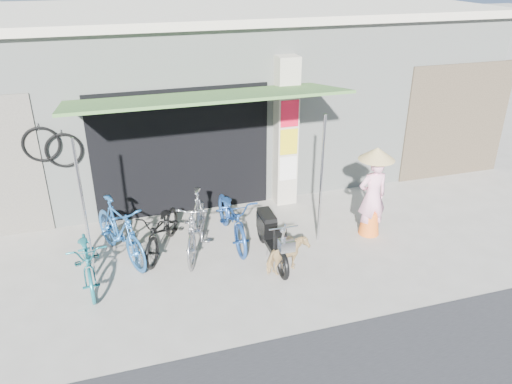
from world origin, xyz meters
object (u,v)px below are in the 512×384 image
object	(u,v)px
bike_navy	(232,217)
bike_blue	(120,231)
bike_black	(162,229)
nun	(373,192)
bike_teal	(88,259)
moped	(271,236)
bike_silver	(196,224)
street_dog	(287,256)

from	to	relation	value
bike_navy	bike_blue	bearing A→B (deg)	179.98
bike_blue	bike_black	size ratio (longest dim) A/B	1.10
bike_blue	bike_navy	bearing A→B (deg)	-21.84
nun	bike_teal	bearing A→B (deg)	0.76
bike_black	nun	world-z (taller)	nun
bike_black	moped	size ratio (longest dim) A/B	0.99
bike_teal	bike_silver	xyz separation A→B (m)	(1.78, 0.40, 0.11)
bike_silver	bike_navy	xyz separation A→B (m)	(0.68, 0.19, -0.06)
bike_blue	bike_navy	world-z (taller)	bike_blue
bike_black	bike_silver	xyz separation A→B (m)	(0.56, -0.19, 0.11)
bike_silver	street_dog	bearing A→B (deg)	-20.34
bike_silver	nun	distance (m)	3.19
moped	bike_blue	bearing A→B (deg)	163.84
street_dog	nun	distance (m)	2.10
street_dog	moped	bearing A→B (deg)	-4.91
bike_teal	bike_navy	size ratio (longest dim) A/B	0.90
bike_blue	bike_silver	xyz separation A→B (m)	(1.26, -0.17, 0.00)
street_dog	bike_navy	bearing A→B (deg)	7.51
bike_blue	bike_black	distance (m)	0.71
bike_silver	bike_navy	bearing A→B (deg)	34.66
moped	bike_silver	bearing A→B (deg)	154.54
bike_silver	street_dog	distance (m)	1.67
street_dog	bike_blue	bearing A→B (deg)	46.35
bike_silver	street_dog	size ratio (longest dim) A/B	2.49
bike_silver	moped	size ratio (longest dim) A/B	1.09
bike_blue	moped	size ratio (longest dim) A/B	1.08
bike_navy	moped	bearing A→B (deg)	-58.52
bike_teal	bike_silver	world-z (taller)	bike_silver
bike_silver	bike_navy	world-z (taller)	bike_silver
bike_black	bike_silver	bearing A→B (deg)	6.39
bike_black	moped	bearing A→B (deg)	1.37
bike_teal	moped	size ratio (longest dim) A/B	1.00
bike_black	street_dog	world-z (taller)	bike_black
bike_blue	nun	bearing A→B (deg)	-28.75
street_dog	bike_silver	bearing A→B (deg)	32.47
bike_navy	nun	world-z (taller)	nun
bike_black	moped	world-z (taller)	moped
moped	nun	size ratio (longest dim) A/B	0.96
bike_black	bike_navy	world-z (taller)	bike_navy
bike_blue	moped	distance (m)	2.53
bike_teal	street_dog	distance (m)	3.13
moped	nun	bearing A→B (deg)	8.21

